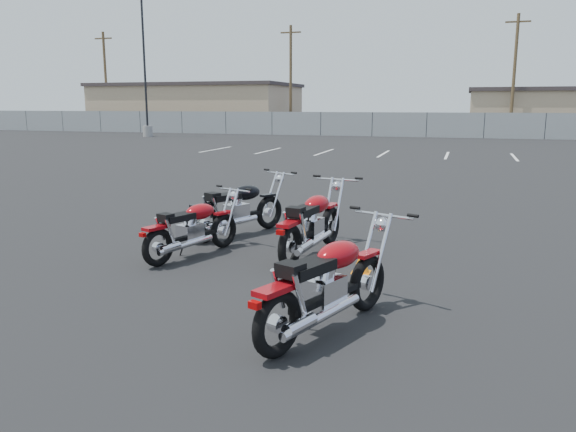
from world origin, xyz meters
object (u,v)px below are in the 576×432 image
(motorcycle_third_red, at_px, (312,224))
(motorcycle_second_black, at_px, (239,208))
(motorcycle_front_red, at_px, (192,228))
(motorcycle_rear_red, at_px, (327,284))

(motorcycle_third_red, bearing_deg, motorcycle_second_black, 149.64)
(motorcycle_front_red, bearing_deg, motorcycle_third_red, 18.86)
(motorcycle_front_red, distance_m, motorcycle_rear_red, 3.59)
(motorcycle_front_red, bearing_deg, motorcycle_rear_red, -39.86)
(motorcycle_third_red, relative_size, motorcycle_rear_red, 1.02)
(motorcycle_front_red, xyz_separation_m, motorcycle_second_black, (0.13, 1.60, 0.05))
(motorcycle_front_red, xyz_separation_m, motorcycle_third_red, (1.80, 0.62, 0.07))
(motorcycle_third_red, distance_m, motorcycle_rear_red, 3.07)
(motorcycle_third_red, xyz_separation_m, motorcycle_rear_red, (0.95, -2.92, 0.00))
(motorcycle_second_black, relative_size, motorcycle_third_red, 0.93)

